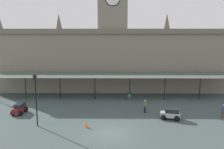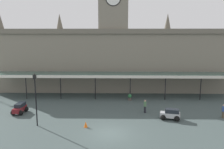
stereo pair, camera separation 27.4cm
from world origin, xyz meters
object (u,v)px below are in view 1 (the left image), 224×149
at_px(car_maroon_estate, 19,109).
at_px(car_silver_estate, 171,115).
at_px(pedestrian_near_entrance, 145,106).
at_px(traffic_cone, 86,124).
at_px(pedestrian_beside_cars, 223,110).
at_px(victorian_lamppost, 36,94).
at_px(planter_by_canopy, 129,97).

relative_size(car_maroon_estate, car_silver_estate, 0.96).
xyz_separation_m(pedestrian_near_entrance, traffic_cone, (-6.87, -4.83, -0.59)).
relative_size(pedestrian_beside_cars, victorian_lamppost, 0.29).
relative_size(pedestrian_near_entrance, victorian_lamppost, 0.29).
bearing_deg(car_maroon_estate, car_silver_estate, -5.73).
height_order(car_silver_estate, pedestrian_beside_cars, pedestrian_beside_cars).
distance_m(pedestrian_beside_cars, planter_by_canopy, 12.86).
bearing_deg(planter_by_canopy, car_silver_estate, -61.42).
bearing_deg(car_silver_estate, pedestrian_near_entrance, 138.82).
bearing_deg(victorian_lamppost, pedestrian_near_entrance, 20.25).
bearing_deg(traffic_cone, car_maroon_estate, 153.94).
bearing_deg(planter_by_canopy, traffic_cone, -117.00).
xyz_separation_m(traffic_cone, planter_by_canopy, (5.27, 10.34, 0.17)).
distance_m(pedestrian_beside_cars, traffic_cone, 16.19).
height_order(pedestrian_near_entrance, planter_by_canopy, pedestrian_near_entrance).
distance_m(traffic_cone, planter_by_canopy, 11.61).
relative_size(car_maroon_estate, victorian_lamppost, 0.40).
relative_size(car_silver_estate, planter_by_canopy, 2.50).
bearing_deg(planter_by_canopy, pedestrian_near_entrance, -73.76).
bearing_deg(car_maroon_estate, planter_by_canopy, 23.01).
xyz_separation_m(pedestrian_beside_cars, pedestrian_near_entrance, (-9.00, 1.74, 0.00)).
relative_size(car_maroon_estate, pedestrian_beside_cars, 1.38).
height_order(victorian_lamppost, planter_by_canopy, victorian_lamppost).
height_order(pedestrian_beside_cars, pedestrian_near_entrance, same).
relative_size(car_silver_estate, traffic_cone, 3.73).
bearing_deg(pedestrian_beside_cars, victorian_lamppost, -172.59).
relative_size(pedestrian_near_entrance, traffic_cone, 2.60).
height_order(car_silver_estate, pedestrian_near_entrance, pedestrian_near_entrance).
height_order(traffic_cone, planter_by_canopy, planter_by_canopy).
bearing_deg(car_maroon_estate, victorian_lamppost, -48.40).
xyz_separation_m(victorian_lamppost, traffic_cone, (5.31, -0.33, -3.19)).
bearing_deg(traffic_cone, victorian_lamppost, 176.43).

